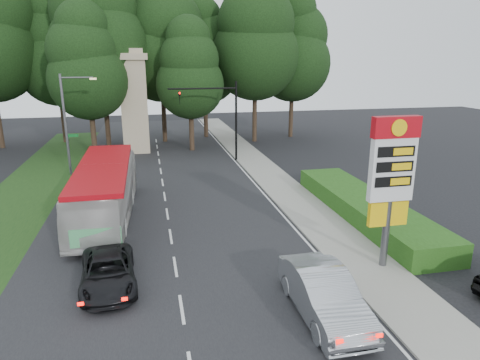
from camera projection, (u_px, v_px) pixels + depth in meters
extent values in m
plane|color=black|center=(183.00, 317.00, 15.66)|extent=(120.00, 120.00, 0.00)
cube|color=black|center=(166.00, 209.00, 26.93)|extent=(14.00, 80.00, 0.02)
cube|color=gray|center=(295.00, 199.00, 28.65)|extent=(3.00, 80.00, 0.12)
cube|color=#193814|center=(28.00, 190.00, 30.63)|extent=(5.00, 50.00, 0.02)
cube|color=#214913|center=(365.00, 208.00, 25.36)|extent=(3.00, 14.00, 1.20)
cylinder|color=#59595E|center=(385.00, 234.00, 18.98)|extent=(0.32, 0.32, 3.20)
cube|color=yellow|center=(388.00, 213.00, 18.70)|extent=(1.80, 0.25, 1.10)
cube|color=silver|center=(392.00, 169.00, 18.15)|extent=(2.00, 0.35, 2.80)
cube|color=#A80912|center=(396.00, 127.00, 17.66)|extent=(2.10, 0.40, 0.90)
cylinder|color=yellow|center=(399.00, 128.00, 17.45)|extent=(0.70, 0.05, 0.70)
cube|color=black|center=(396.00, 152.00, 17.75)|extent=(1.70, 0.04, 0.45)
cube|color=black|center=(395.00, 167.00, 17.93)|extent=(1.70, 0.04, 0.45)
cube|color=black|center=(393.00, 182.00, 18.11)|extent=(1.70, 0.04, 0.45)
cylinder|color=black|center=(236.00, 122.00, 38.65)|extent=(0.20, 0.20, 7.20)
cylinder|color=black|center=(202.00, 88.00, 37.22)|extent=(6.00, 0.14, 0.14)
imported|color=black|center=(179.00, 92.00, 36.88)|extent=(0.18, 0.22, 1.10)
sphere|color=#FF0C05|center=(180.00, 93.00, 36.76)|extent=(0.18, 0.18, 0.18)
cylinder|color=#59595E|center=(66.00, 126.00, 33.76)|extent=(0.20, 0.20, 8.00)
cylinder|color=#59595E|center=(77.00, 78.00, 32.99)|extent=(2.40, 0.12, 0.12)
cube|color=#FFE599|center=(93.00, 79.00, 33.27)|extent=(0.50, 0.22, 0.14)
cube|color=#0C591E|center=(73.00, 136.00, 34.08)|extent=(0.85, 0.04, 0.22)
cube|color=#0C591E|center=(68.00, 138.00, 34.49)|extent=(0.04, 0.85, 0.22)
cube|color=tan|center=(135.00, 107.00, 42.21)|extent=(2.50, 2.50, 9.00)
cube|color=tan|center=(131.00, 56.00, 40.89)|extent=(3.00, 3.00, 0.60)
cube|color=tan|center=(131.00, 51.00, 40.75)|extent=(2.20, 2.20, 0.50)
cylinder|color=#2D2116|center=(63.00, 118.00, 47.65)|extent=(0.50, 0.50, 5.40)
sphere|color=black|center=(58.00, 67.00, 46.12)|extent=(8.40, 8.40, 8.40)
sphere|color=black|center=(54.00, 38.00, 45.30)|extent=(7.20, 7.20, 7.20)
sphere|color=black|center=(51.00, 12.00, 44.60)|extent=(5.40, 5.40, 5.40)
cylinder|color=#2D2116|center=(107.00, 117.00, 44.76)|extent=(0.50, 0.50, 6.48)
sphere|color=black|center=(101.00, 50.00, 42.93)|extent=(10.08, 10.08, 10.08)
sphere|color=black|center=(98.00, 12.00, 41.94)|extent=(8.64, 8.64, 8.64)
cylinder|color=#2D2116|center=(164.00, 115.00, 47.94)|extent=(0.50, 0.50, 5.94)
sphere|color=black|center=(161.00, 59.00, 46.26)|extent=(9.24, 9.24, 9.24)
sphere|color=black|center=(160.00, 27.00, 45.36)|extent=(7.92, 7.92, 7.92)
cylinder|color=#2D2116|center=(206.00, 115.00, 50.94)|extent=(0.50, 0.50, 5.22)
sphere|color=black|center=(205.00, 69.00, 49.46)|extent=(8.12, 8.12, 8.12)
sphere|color=black|center=(204.00, 42.00, 48.67)|extent=(6.96, 6.96, 6.96)
sphere|color=black|center=(204.00, 19.00, 47.99)|extent=(5.22, 5.22, 5.22)
cylinder|color=#2D2116|center=(255.00, 114.00, 48.07)|extent=(0.50, 0.50, 6.12)
sphere|color=black|center=(255.00, 56.00, 46.35)|extent=(9.52, 9.52, 9.52)
sphere|color=black|center=(255.00, 23.00, 45.42)|extent=(8.16, 8.16, 8.16)
cylinder|color=#2D2116|center=(291.00, 113.00, 51.05)|extent=(0.50, 0.50, 5.58)
sphere|color=black|center=(293.00, 64.00, 49.47)|extent=(8.68, 8.68, 8.68)
sphere|color=black|center=(294.00, 36.00, 48.62)|extent=(7.44, 7.44, 7.44)
sphere|color=black|center=(294.00, 11.00, 47.90)|extent=(5.58, 5.58, 5.58)
cylinder|color=#2D2116|center=(93.00, 132.00, 41.04)|extent=(0.50, 0.50, 4.68)
sphere|color=black|center=(88.00, 80.00, 39.72)|extent=(7.28, 7.28, 7.28)
sphere|color=black|center=(86.00, 51.00, 39.01)|extent=(6.24, 6.24, 6.24)
sphere|color=black|center=(83.00, 26.00, 38.40)|extent=(4.68, 4.68, 4.68)
cylinder|color=#2D2116|center=(192.00, 129.00, 43.50)|extent=(0.50, 0.50, 4.32)
sphere|color=black|center=(190.00, 85.00, 42.28)|extent=(6.72, 6.72, 6.72)
sphere|color=black|center=(189.00, 60.00, 41.62)|extent=(5.76, 5.76, 5.76)
sphere|color=black|center=(189.00, 38.00, 41.06)|extent=(4.32, 4.32, 4.32)
imported|color=silver|center=(105.00, 192.00, 24.97)|extent=(3.25, 11.77, 3.25)
imported|color=#B3B6BB|center=(324.00, 294.00, 15.52)|extent=(1.90, 5.37, 1.77)
imported|color=black|center=(108.00, 272.00, 17.62)|extent=(2.53, 4.85, 1.30)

